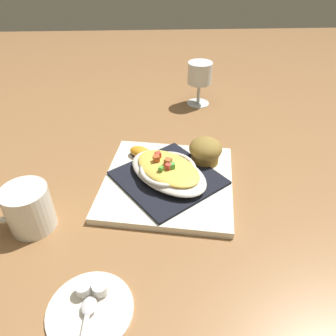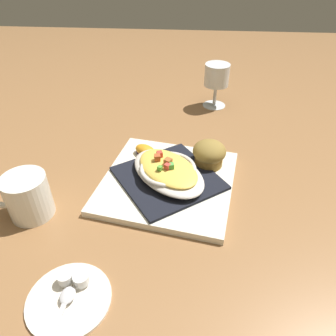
# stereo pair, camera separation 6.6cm
# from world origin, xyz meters

# --- Properties ---
(ground_plane) EXTENTS (2.60, 2.60, 0.00)m
(ground_plane) POSITION_xyz_m (0.00, 0.00, 0.00)
(ground_plane) COLOR olive
(square_plate) EXTENTS (0.32, 0.32, 0.02)m
(square_plate) POSITION_xyz_m (0.00, 0.00, 0.01)
(square_plate) COLOR white
(square_plate) RESTS_ON ground_plane
(folded_napkin) EXTENTS (0.27, 0.27, 0.01)m
(folded_napkin) POSITION_xyz_m (0.00, 0.00, 0.02)
(folded_napkin) COLOR black
(folded_napkin) RESTS_ON square_plate
(gratin_dish) EXTENTS (0.22, 0.21, 0.05)m
(gratin_dish) POSITION_xyz_m (-0.00, -0.00, 0.04)
(gratin_dish) COLOR silver
(gratin_dish) RESTS_ON folded_napkin
(muffin) EXTENTS (0.07, 0.07, 0.06)m
(muffin) POSITION_xyz_m (-0.06, 0.09, 0.04)
(muffin) COLOR olive
(muffin) RESTS_ON square_plate
(orange_garnish) EXTENTS (0.07, 0.06, 0.02)m
(orange_garnish) POSITION_xyz_m (-0.09, -0.06, 0.03)
(orange_garnish) COLOR #45225B
(orange_garnish) RESTS_ON square_plate
(coffee_mug) EXTENTS (0.08, 0.11, 0.09)m
(coffee_mug) POSITION_xyz_m (0.11, -0.26, 0.04)
(coffee_mug) COLOR white
(coffee_mug) RESTS_ON ground_plane
(stemmed_glass) EXTENTS (0.07, 0.07, 0.13)m
(stemmed_glass) POSITION_xyz_m (-0.39, 0.11, 0.09)
(stemmed_glass) COLOR white
(stemmed_glass) RESTS_ON ground_plane
(creamer_saucer) EXTENTS (0.13, 0.13, 0.01)m
(creamer_saucer) POSITION_xyz_m (0.28, -0.13, 0.00)
(creamer_saucer) COLOR white
(creamer_saucer) RESTS_ON ground_plane
(spoon) EXTENTS (0.10, 0.02, 0.01)m
(spoon) POSITION_xyz_m (0.29, -0.13, 0.01)
(spoon) COLOR silver
(spoon) RESTS_ON creamer_saucer
(creamer_cup_0) EXTENTS (0.02, 0.02, 0.02)m
(creamer_cup_0) POSITION_xyz_m (0.25, -0.11, 0.02)
(creamer_cup_0) COLOR white
(creamer_cup_0) RESTS_ON creamer_saucer
(creamer_cup_1) EXTENTS (0.02, 0.02, 0.02)m
(creamer_cup_1) POSITION_xyz_m (0.25, -0.14, 0.02)
(creamer_cup_1) COLOR white
(creamer_cup_1) RESTS_ON creamer_saucer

